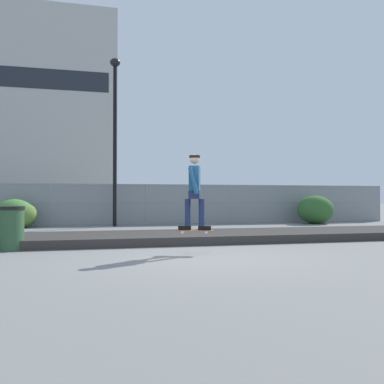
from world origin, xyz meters
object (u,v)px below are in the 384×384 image
parked_car_mid (147,205)px  trash_bin (11,228)px  shrub_center (19,215)px  skater (195,187)px  shrub_left (15,214)px  shrub_right (315,210)px  skateboard (195,231)px  parked_car_near (13,206)px  street_lamp (115,122)px

parked_car_mid → trash_bin: (-4.24, -9.91, -0.32)m
shrub_center → trash_bin: 7.30m
skater → shrub_left: size_ratio=1.10×
shrub_right → shrub_center: bearing=178.4°
parked_car_mid → skateboard: bearing=-91.0°
parked_car_near → shrub_center: parked_car_near is taller
parked_car_mid → shrub_left: bearing=-154.2°
street_lamp → parked_car_near: 6.45m
shrub_left → skateboard: bearing=-57.6°
skater → shrub_center: skater is taller
street_lamp → shrub_left: size_ratio=4.78×
shrub_center → parked_car_mid: bearing=26.4°
skateboard → skater: (0.00, 0.00, 0.95)m
shrub_center → shrub_right: shrub_right is taller
skater → street_lamp: size_ratio=0.23×
skater → shrub_center: bearing=121.5°
parked_car_near → trash_bin: (2.06, -9.90, -0.32)m
parked_car_mid → shrub_right: bearing=-22.0°
shrub_left → shrub_right: shrub_right is taller
street_lamp → shrub_left: street_lamp is taller
skateboard → shrub_left: size_ratio=0.54×
shrub_center → street_lamp: bearing=0.7°
skater → shrub_right: 11.41m
skater → parked_car_near: bearing=118.3°
skater → parked_car_near: size_ratio=0.37×
skateboard → shrub_right: (7.81, 8.28, 0.16)m
skater → parked_car_mid: (0.20, 11.36, -0.62)m
street_lamp → trash_bin: 8.64m
parked_car_near → trash_bin: 10.11m
shrub_right → parked_car_near: bearing=167.6°
parked_car_mid → skater: bearing=-91.0°
trash_bin → skateboard: bearing=-19.7°
skateboard → skater: bearing=90.0°
street_lamp → shrub_right: size_ratio=4.20×
skateboard → parked_car_mid: size_ratio=0.18×
parked_car_near → shrub_left: 2.81m
parked_car_near → trash_bin: size_ratio=4.41×
shrub_left → parked_car_mid: bearing=25.8°
skateboard → shrub_center: (-5.29, 8.64, 0.03)m
shrub_center → shrub_right: size_ratio=0.80×
skater → shrub_right: bearing=46.7°
skateboard → shrub_right: bearing=46.7°
skateboard → shrub_center: size_ratio=0.59×
parked_car_near → skateboard: bearing=-61.7°
shrub_center → shrub_right: bearing=-1.6°
street_lamp → parked_car_mid: street_lamp is taller
skateboard → street_lamp: bearing=99.7°
skateboard → parked_car_mid: 11.37m
skateboard → parked_car_mid: parked_car_mid is taller
parked_car_mid → shrub_left: 6.29m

